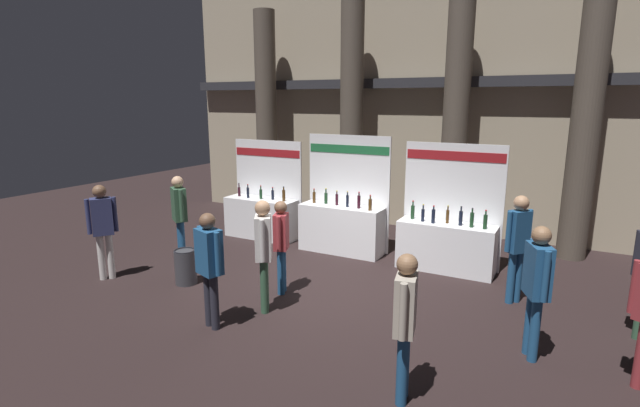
# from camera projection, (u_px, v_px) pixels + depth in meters

# --- Properties ---
(ground_plane) EXTENTS (26.67, 26.67, 0.00)m
(ground_plane) POSITION_uv_depth(u_px,v_px,m) (321.00, 289.00, 8.39)
(ground_plane) COLOR black
(hall_colonnade) EXTENTS (13.33, 1.30, 6.74)m
(hall_colonnade) POSITION_uv_depth(u_px,v_px,m) (410.00, 102.00, 11.76)
(hall_colonnade) COLOR tan
(hall_colonnade) RESTS_ON ground_plane
(exhibitor_booth_0) EXTENTS (1.89, 0.66, 2.34)m
(exhibitor_booth_0) POSITION_uv_depth(u_px,v_px,m) (262.00, 213.00, 11.47)
(exhibitor_booth_0) COLOR white
(exhibitor_booth_0) RESTS_ON ground_plane
(exhibitor_booth_1) EXTENTS (1.94, 0.66, 2.55)m
(exhibitor_booth_1) POSITION_uv_depth(u_px,v_px,m) (342.00, 223.00, 10.35)
(exhibitor_booth_1) COLOR white
(exhibitor_booth_1) RESTS_ON ground_plane
(exhibitor_booth_2) EXTENTS (1.95, 0.66, 2.47)m
(exhibitor_booth_2) POSITION_uv_depth(u_px,v_px,m) (447.00, 240.00, 9.23)
(exhibitor_booth_2) COLOR white
(exhibitor_booth_2) RESTS_ON ground_plane
(trash_bin) EXTENTS (0.39, 0.39, 0.65)m
(trash_bin) POSITION_uv_depth(u_px,v_px,m) (186.00, 267.00, 8.57)
(trash_bin) COLOR #38383D
(trash_bin) RESTS_ON ground_plane
(visitor_0) EXTENTS (0.48, 0.42, 1.79)m
(visitor_0) POSITION_uv_depth(u_px,v_px,m) (179.00, 210.00, 9.67)
(visitor_0) COLOR navy
(visitor_0) RESTS_ON ground_plane
(visitor_1) EXTENTS (0.31, 0.45, 1.63)m
(visitor_1) POSITION_uv_depth(u_px,v_px,m) (281.00, 240.00, 8.04)
(visitor_1) COLOR navy
(visitor_1) RESTS_ON ground_plane
(visitor_2) EXTENTS (0.37, 0.40, 1.81)m
(visitor_2) POSITION_uv_depth(u_px,v_px,m) (518.00, 240.00, 7.61)
(visitor_2) COLOR navy
(visitor_2) RESTS_ON ground_plane
(visitor_3) EXTENTS (0.38, 0.55, 1.77)m
(visitor_3) POSITION_uv_depth(u_px,v_px,m) (537.00, 280.00, 5.94)
(visitor_3) COLOR navy
(visitor_3) RESTS_ON ground_plane
(visitor_4) EXTENTS (0.40, 0.47, 1.80)m
(visitor_4) POSITION_uv_depth(u_px,v_px,m) (263.00, 246.00, 7.29)
(visitor_4) COLOR #33563D
(visitor_4) RESTS_ON ground_plane
(visitor_5) EXTENTS (0.52, 0.36, 1.73)m
(visitor_5) POSITION_uv_depth(u_px,v_px,m) (209.00, 260.00, 6.76)
(visitor_5) COLOR #23232D
(visitor_5) RESTS_ON ground_plane
(visitor_8) EXTENTS (0.40, 0.45, 1.79)m
(visitor_8) POSITION_uv_depth(u_px,v_px,m) (103.00, 223.00, 8.64)
(visitor_8) COLOR silver
(visitor_8) RESTS_ON ground_plane
(visitor_9) EXTENTS (0.29, 0.56, 1.71)m
(visitor_9) POSITION_uv_depth(u_px,v_px,m) (405.00, 315.00, 5.06)
(visitor_9) COLOR navy
(visitor_9) RESTS_ON ground_plane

